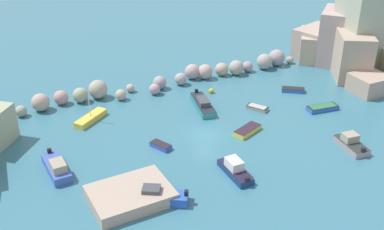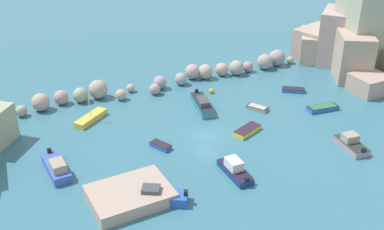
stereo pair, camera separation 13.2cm
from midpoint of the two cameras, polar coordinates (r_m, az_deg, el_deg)
cove_water at (r=57.45m, az=1.55°, el=-2.47°), size 160.00×160.00×0.00m
cliff_headland_right at (r=80.15m, az=19.71°, el=7.98°), size 20.11×21.33×12.57m
rock_breakwater at (r=70.65m, az=-1.76°, el=4.57°), size 44.17×4.76×2.66m
stone_dock at (r=46.94m, az=-7.50°, el=-9.56°), size 8.05×6.20×1.26m
channel_buoy at (r=68.13m, az=2.29°, el=2.94°), size 0.70×0.70×0.70m
moored_boat_0 at (r=52.35m, az=-16.06°, el=-6.12°), size 2.23×5.75×1.84m
moored_boat_1 at (r=46.53m, az=-4.39°, el=-9.79°), size 6.09×4.54×1.68m
moored_boat_2 at (r=57.65m, az=18.58°, el=-3.28°), size 2.44×4.65×1.66m
moored_boat_3 at (r=61.88m, az=-12.18°, el=-0.37°), size 4.88×4.22×4.85m
moored_boat_4 at (r=70.06m, az=12.05°, el=2.99°), size 3.39×2.89×0.57m
moored_boat_5 at (r=63.69m, az=1.22°, el=1.32°), size 3.11×7.05×1.50m
moored_boat_6 at (r=65.59m, az=15.42°, el=0.85°), size 4.37×2.00×0.63m
moored_boat_7 at (r=58.27m, az=6.63°, el=-1.84°), size 4.17×2.93×0.62m
moored_boat_8 at (r=64.00m, az=7.84°, el=0.88°), size 2.60×3.08×0.49m
moored_boat_9 at (r=54.94m, az=-3.85°, el=-3.71°), size 2.14×2.80×0.58m
moored_boat_10 at (r=50.35m, az=5.13°, el=-6.55°), size 1.69×5.08×1.70m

